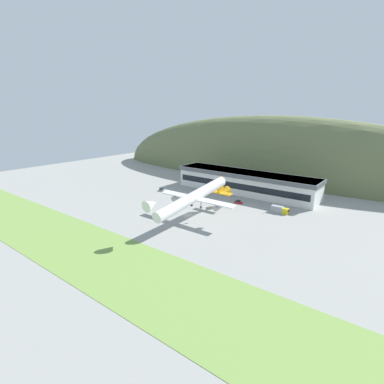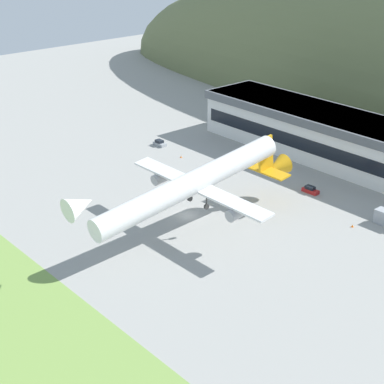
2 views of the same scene
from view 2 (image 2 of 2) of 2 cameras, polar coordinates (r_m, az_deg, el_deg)
name	(u,v)px [view 2 (image 2 of 2)]	position (r m, az deg, el deg)	size (l,w,h in m)	color
ground_plane	(187,216)	(134.03, -0.44, -2.10)	(346.85, 346.85, 0.00)	gray
terminal_building	(341,137)	(163.90, 13.15, 4.79)	(81.90, 17.82, 11.95)	white
cargo_airplane	(194,184)	(123.58, 0.16, 0.71)	(36.96, 54.88, 11.18)	white
service_car_0	(310,190)	(146.91, 10.48, 0.18)	(3.98, 1.73, 1.53)	#B21E1E
service_car_1	(160,143)	(173.72, -2.89, 4.35)	(3.92, 1.82, 1.53)	#999EA3
traffic_cone_0	(352,226)	(133.21, 14.07, -2.92)	(0.52, 0.52, 0.58)	orange
traffic_cone_1	(181,157)	(165.04, -0.98, 3.17)	(0.52, 0.52, 0.58)	orange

